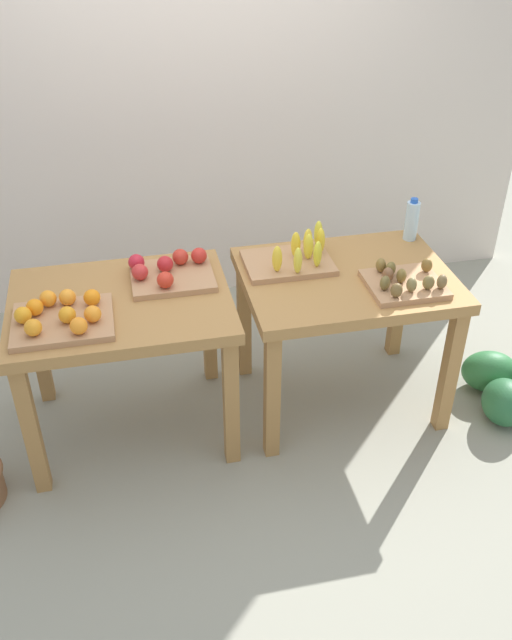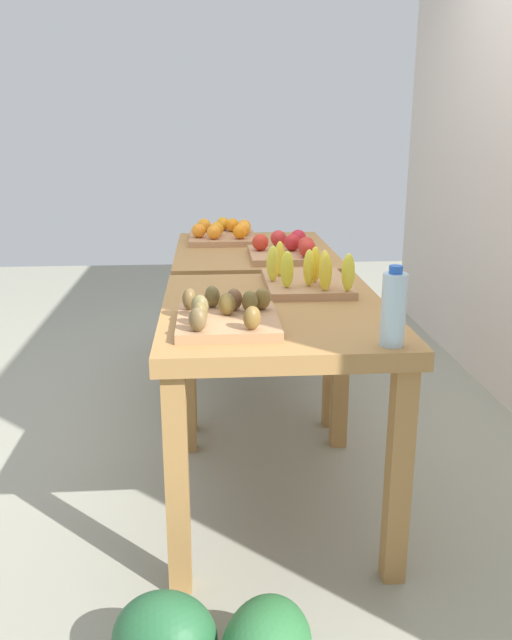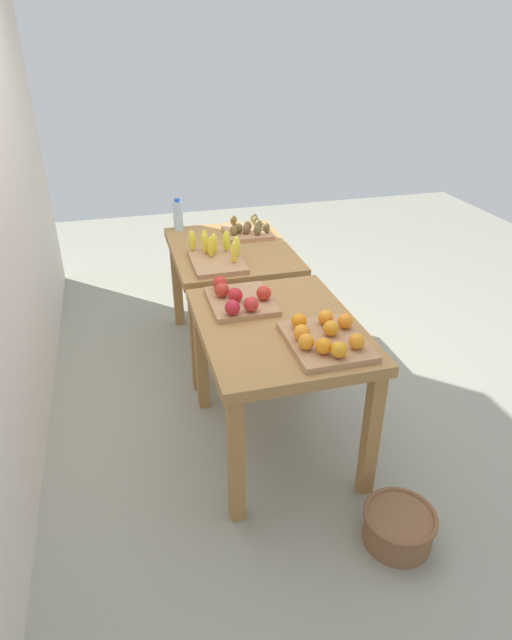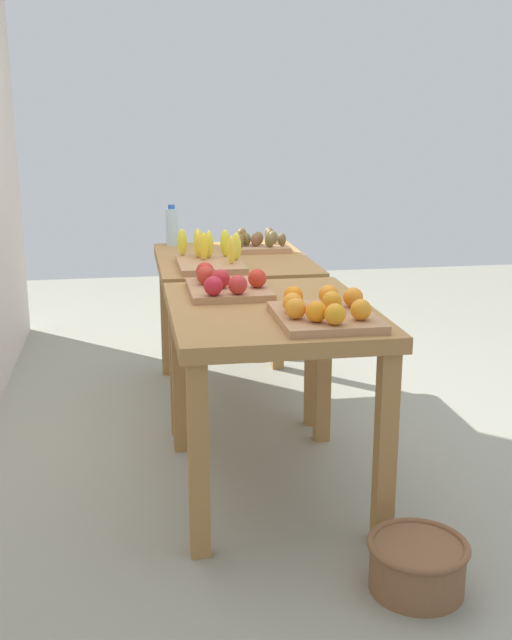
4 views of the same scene
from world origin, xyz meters
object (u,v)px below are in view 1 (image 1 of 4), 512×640
(display_table_left, at_px, (122,321))
(display_table_right, at_px, (346,295))
(banana_crate, at_px, (294,257))
(water_bottle, at_px, (412,220))
(apple_bin, at_px, (169,272))
(orange_bin, at_px, (62,317))
(watermelon_pile, at_px, (510,386))
(kiwi_bin, at_px, (404,282))

(display_table_left, bearing_deg, display_table_right, 0.00)
(banana_crate, bearing_deg, water_bottle, 12.22)
(display_table_right, bearing_deg, water_bottle, 33.16)
(apple_bin, height_order, banana_crate, banana_crate)
(display_table_right, relative_size, water_bottle, 4.42)
(apple_bin, bearing_deg, orange_bin, -149.61)
(banana_crate, bearing_deg, orange_bin, -165.41)
(display_table_right, distance_m, banana_crate, 0.32)
(display_table_left, relative_size, water_bottle, 4.42)
(apple_bin, distance_m, watermelon_pile, 1.95)
(apple_bin, xyz_separation_m, watermelon_pile, (1.78, -0.39, -0.72))
(display_table_right, xyz_separation_m, watermelon_pile, (0.91, -0.24, -0.56))
(banana_crate, xyz_separation_m, water_bottle, (0.69, 0.15, 0.06))
(watermelon_pile, bearing_deg, water_bottle, 130.42)
(orange_bin, xyz_separation_m, water_bottle, (1.83, 0.45, 0.07))
(banana_crate, height_order, watermelon_pile, banana_crate)
(apple_bin, xyz_separation_m, water_bottle, (1.32, 0.15, 0.07))
(orange_bin, xyz_separation_m, kiwi_bin, (1.60, -0.03, -0.01))
(display_table_left, relative_size, orange_bin, 2.36)
(display_table_left, bearing_deg, apple_bin, 30.27)
(display_table_right, xyz_separation_m, water_bottle, (0.45, 0.29, 0.23))
(apple_bin, height_order, water_bottle, water_bottle)
(orange_bin, bearing_deg, display_table_right, 6.29)
(display_table_left, distance_m, kiwi_bin, 1.37)
(kiwi_bin, xyz_separation_m, watermelon_pile, (0.68, -0.06, -0.71))
(watermelon_pile, bearing_deg, orange_bin, 177.73)
(orange_bin, bearing_deg, banana_crate, 14.59)
(display_table_left, height_order, watermelon_pile, display_table_left)
(display_table_left, distance_m, display_table_right, 1.12)
(apple_bin, distance_m, kiwi_bin, 1.14)
(water_bottle, bearing_deg, watermelon_pile, -49.58)
(orange_bin, relative_size, watermelon_pile, 0.75)
(apple_bin, xyz_separation_m, banana_crate, (0.63, -0.00, 0.01))
(display_table_left, distance_m, watermelon_pile, 2.12)
(watermelon_pile, bearing_deg, apple_bin, 167.68)
(banana_crate, xyz_separation_m, kiwi_bin, (0.46, -0.33, -0.01))
(orange_bin, distance_m, kiwi_bin, 1.60)
(kiwi_bin, height_order, water_bottle, water_bottle)
(apple_bin, distance_m, banana_crate, 0.63)
(orange_bin, distance_m, apple_bin, 0.59)
(orange_bin, xyz_separation_m, watermelon_pile, (2.28, -0.09, -0.72))
(display_table_right, xyz_separation_m, apple_bin, (-0.87, 0.15, 0.16))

